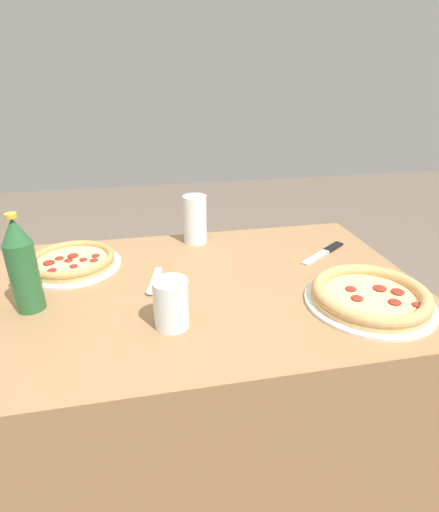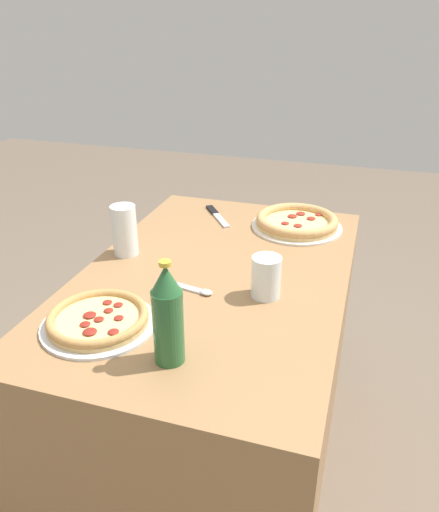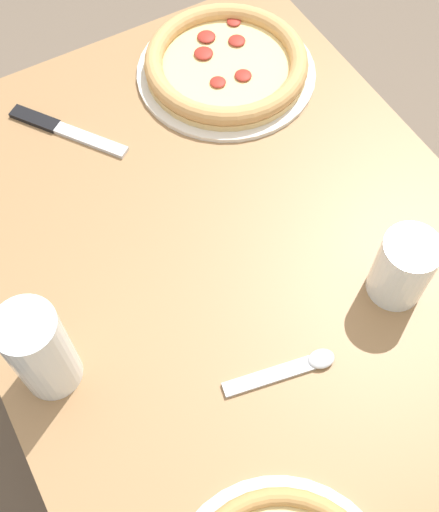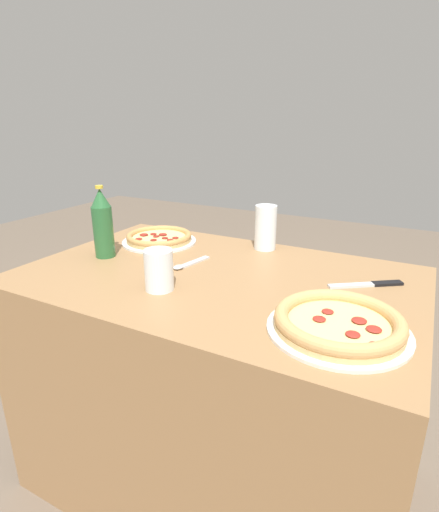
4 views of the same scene
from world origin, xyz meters
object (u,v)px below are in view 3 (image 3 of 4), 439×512
at_px(glass_lemonade, 42,353).
at_px(glass_red_wine, 402,270).
at_px(knife, 63,129).
at_px(spoon, 293,368).
at_px(pizza_salami, 226,65).

bearing_deg(glass_lemonade, glass_red_wine, 75.58).
xyz_separation_m(glass_lemonade, knife, (-0.38, 0.17, -0.07)).
bearing_deg(spoon, pizza_salami, 159.28).
height_order(pizza_salami, knife, pizza_salami).
xyz_separation_m(glass_red_wine, glass_lemonade, (-0.12, -0.47, 0.02)).
relative_size(pizza_salami, spoon, 1.99).
relative_size(pizza_salami, glass_red_wine, 2.76).
relative_size(glass_red_wine, glass_lemonade, 0.72).
height_order(glass_lemonade, knife, glass_lemonade).
bearing_deg(spoon, glass_red_wine, 99.60).
distance_m(glass_red_wine, glass_lemonade, 0.49).
distance_m(glass_red_wine, knife, 0.59).
bearing_deg(glass_lemonade, spoon, 61.13).
bearing_deg(glass_red_wine, knife, -149.56).
height_order(glass_red_wine, knife, glass_red_wine).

